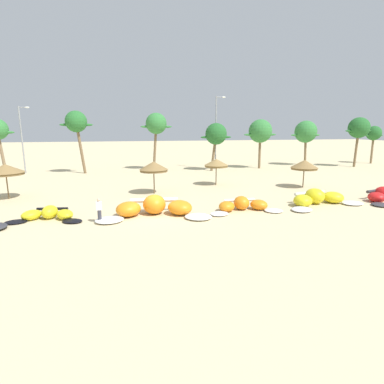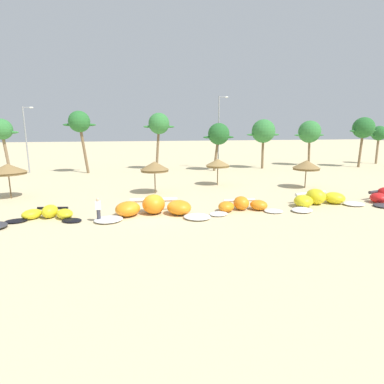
% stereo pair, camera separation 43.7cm
% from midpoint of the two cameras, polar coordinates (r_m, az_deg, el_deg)
% --- Properties ---
extents(ground_plane, '(260.00, 260.00, 0.00)m').
position_cam_midpoint_polar(ground_plane, '(21.99, -7.54, -3.98)').
color(ground_plane, beige).
extents(kite_left, '(5.09, 2.82, 0.88)m').
position_cam_midpoint_polar(kite_left, '(22.53, -25.81, -3.81)').
color(kite_left, black).
rests_on(kite_left, ground).
extents(kite_left_of_center, '(8.07, 4.06, 1.36)m').
position_cam_midpoint_polar(kite_left_of_center, '(21.40, -7.63, -2.98)').
color(kite_left_of_center, white).
rests_on(kite_left_of_center, ground).
extents(kite_center, '(5.75, 2.67, 1.01)m').
position_cam_midpoint_polar(kite_center, '(22.76, 8.97, -2.48)').
color(kite_center, white).
rests_on(kite_center, ground).
extents(kite_right_of_center, '(7.04, 3.76, 1.24)m').
position_cam_midpoint_polar(kite_right_of_center, '(26.10, 22.11, -1.17)').
color(kite_right_of_center, white).
rests_on(kite_right_of_center, ground).
extents(beach_umbrella_near_van, '(2.99, 2.99, 3.01)m').
position_cam_midpoint_polar(beach_umbrella_near_van, '(30.29, -31.93, 3.60)').
color(beach_umbrella_near_van, brown).
rests_on(beach_umbrella_near_van, ground).
extents(beach_umbrella_middle, '(2.65, 2.65, 3.00)m').
position_cam_midpoint_polar(beach_umbrella_middle, '(28.23, -7.63, 4.74)').
color(beach_umbrella_middle, brown).
rests_on(beach_umbrella_middle, ground).
extents(beach_umbrella_near_palms, '(2.54, 2.54, 2.80)m').
position_cam_midpoint_polar(beach_umbrella_near_palms, '(32.45, 4.18, 5.44)').
color(beach_umbrella_near_palms, brown).
rests_on(beach_umbrella_near_palms, ground).
extents(beach_umbrella_outermost, '(2.71, 2.71, 2.84)m').
position_cam_midpoint_polar(beach_umbrella_outermost, '(32.90, 19.95, 4.83)').
color(beach_umbrella_outermost, brown).
rests_on(beach_umbrella_outermost, ground).
extents(person_near_kites, '(0.36, 0.24, 1.62)m').
position_cam_midpoint_polar(person_near_kites, '(20.39, -17.56, -3.31)').
color(person_near_kites, '#383842').
rests_on(person_near_kites, ground).
extents(palm_left, '(4.19, 2.79, 8.25)m').
position_cam_midpoint_polar(palm_left, '(43.61, -21.14, 12.03)').
color(palm_left, brown).
rests_on(palm_left, ground).
extents(palm_left_of_gap, '(4.51, 3.00, 8.17)m').
position_cam_midpoint_polar(palm_left_of_gap, '(44.88, -7.01, 12.48)').
color(palm_left_of_gap, brown).
rests_on(palm_left_of_gap, ground).
extents(palm_center_left, '(4.55, 3.03, 6.73)m').
position_cam_midpoint_polar(palm_center_left, '(43.83, 4.23, 10.70)').
color(palm_center_left, brown).
rests_on(palm_center_left, ground).
extents(palm_center_right, '(5.19, 3.46, 7.32)m').
position_cam_midpoint_polar(palm_center_right, '(47.37, 12.41, 11.02)').
color(palm_center_right, brown).
rests_on(palm_center_right, ground).
extents(palm_right_of_gap, '(5.29, 3.53, 7.22)m').
position_cam_midpoint_polar(palm_right_of_gap, '(53.33, 20.30, 10.49)').
color(palm_right_of_gap, brown).
rests_on(palm_right_of_gap, ground).
extents(palm_right, '(4.78, 3.18, 7.68)m').
position_cam_midpoint_polar(palm_right, '(54.52, 28.57, 10.44)').
color(palm_right, brown).
rests_on(palm_right, ground).
extents(palm_rightmost, '(3.69, 2.46, 6.42)m').
position_cam_midpoint_polar(palm_rightmost, '(61.33, 30.72, 9.35)').
color(palm_rightmost, '#7F6647').
rests_on(palm_rightmost, ground).
extents(lamppost_west, '(1.41, 0.24, 8.82)m').
position_cam_midpoint_polar(lamppost_west, '(46.92, -29.39, 9.03)').
color(lamppost_west, gray).
rests_on(lamppost_west, ground).
extents(lamppost_west_center, '(1.48, 0.24, 10.54)m').
position_cam_midpoint_polar(lamppost_west_center, '(45.68, 4.33, 11.56)').
color(lamppost_west_center, gray).
rests_on(lamppost_west_center, ground).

